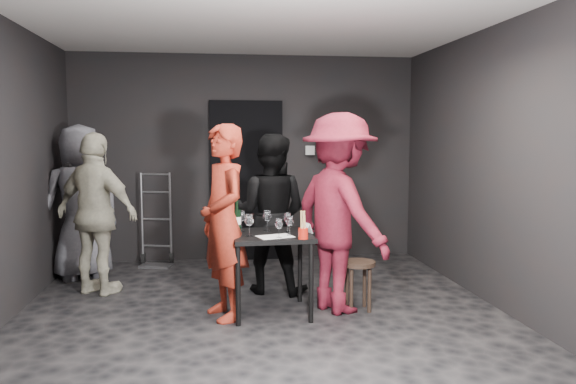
{
  "coord_description": "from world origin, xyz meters",
  "views": [
    {
      "loc": [
        -0.43,
        -4.95,
        1.65
      ],
      "look_at": [
        0.26,
        0.25,
        1.12
      ],
      "focal_mm": 35.0,
      "sensor_mm": 36.0,
      "label": 1
    }
  ],
  "objects": [
    {
      "name": "bystander_cream",
      "position": [
        -1.63,
        1.0,
        0.95
      ],
      "size": [
        1.22,
        1.02,
        1.89
      ],
      "primitive_type": "imported",
      "rotation": [
        0.0,
        0.0,
        2.61
      ],
      "color": "beige",
      "rests_on": "floor"
    },
    {
      "name": "server_red",
      "position": [
        -0.35,
        0.05,
        1.02
      ],
      "size": [
        0.72,
        0.87,
        2.05
      ],
      "primitive_type": "imported",
      "rotation": [
        0.0,
        0.0,
        -1.22
      ],
      "color": "#A72B19",
      "rests_on": "floor"
    },
    {
      "name": "wallbox_lower",
      "position": [
        1.05,
        2.45,
        1.4
      ],
      "size": [
        0.1,
        0.06,
        0.14
      ],
      "primitive_type": "cube",
      "color": "#B7B7B2",
      "rests_on": "wall_back"
    },
    {
      "name": "wine_glass_b",
      "position": [
        -0.18,
        0.26,
        0.86
      ],
      "size": [
        0.09,
        0.09,
        0.22
      ],
      "primitive_type": null,
      "rotation": [
        0.0,
        0.0,
        0.09
      ],
      "color": "white",
      "rests_on": "tasting_table"
    },
    {
      "name": "man_maroon",
      "position": [
        0.73,
        0.13,
        1.15
      ],
      "size": [
        1.29,
        1.64,
        2.3
      ],
      "primitive_type": "imported",
      "rotation": [
        0.0,
        0.0,
        2.05
      ],
      "color": "maroon",
      "rests_on": "floor"
    },
    {
      "name": "wine_glass_d",
      "position": [
        0.14,
        -0.11,
        0.84
      ],
      "size": [
        0.09,
        0.09,
        0.19
      ],
      "primitive_type": null,
      "rotation": [
        0.0,
        0.0,
        0.31
      ],
      "color": "white",
      "rests_on": "tasting_table"
    },
    {
      "name": "wine_bottle",
      "position": [
        -0.22,
        0.16,
        0.87
      ],
      "size": [
        0.08,
        0.08,
        0.31
      ],
      "rotation": [
        0.0,
        0.0,
        0.13
      ],
      "color": "black",
      "rests_on": "tasting_table"
    },
    {
      "name": "wine_glass_e",
      "position": [
        0.24,
        -0.01,
        0.85
      ],
      "size": [
        0.1,
        0.1,
        0.2
      ],
      "primitive_type": null,
      "rotation": [
        0.0,
        0.0,
        -0.39
      ],
      "color": "white",
      "rests_on": "tasting_table"
    },
    {
      "name": "ceiling",
      "position": [
        0.0,
        0.0,
        2.7
      ],
      "size": [
        4.5,
        5.0,
        0.02
      ],
      "primitive_type": "cube",
      "color": "silver",
      "rests_on": "ground"
    },
    {
      "name": "floor",
      "position": [
        0.0,
        0.0,
        0.0
      ],
      "size": [
        4.5,
        5.0,
        0.02
      ],
      "primitive_type": "cube",
      "color": "black",
      "rests_on": "ground"
    },
    {
      "name": "wall_back",
      "position": [
        0.0,
        2.5,
        1.35
      ],
      "size": [
        4.5,
        0.04,
        2.7
      ],
      "primitive_type": "cube",
      "color": "black",
      "rests_on": "ground"
    },
    {
      "name": "hand_truck",
      "position": [
        -1.16,
        2.22,
        0.22
      ],
      "size": [
        0.39,
        0.34,
        1.18
      ],
      "rotation": [
        0.0,
        0.0,
        -0.27
      ],
      "color": "#B2B2B7",
      "rests_on": "floor"
    },
    {
      "name": "wine_glass_c",
      "position": [
        0.07,
        0.26,
        0.86
      ],
      "size": [
        0.09,
        0.09,
        0.22
      ],
      "primitive_type": null,
      "rotation": [
        0.0,
        0.0,
        0.04
      ],
      "color": "white",
      "rests_on": "tasting_table"
    },
    {
      "name": "tasting_table",
      "position": [
        0.09,
        0.12,
        0.65
      ],
      "size": [
        0.72,
        0.72,
        0.75
      ],
      "rotation": [
        0.0,
        0.0,
        0.04
      ],
      "color": "black",
      "rests_on": "floor"
    },
    {
      "name": "wall_front",
      "position": [
        0.0,
        -2.5,
        1.35
      ],
      "size": [
        4.5,
        0.04,
        2.7
      ],
      "primitive_type": "cube",
      "color": "black",
      "rests_on": "ground"
    },
    {
      "name": "wine_glass_a",
      "position": [
        -0.12,
        -0.01,
        0.86
      ],
      "size": [
        0.1,
        0.1,
        0.22
      ],
      "primitive_type": null,
      "rotation": [
        0.0,
        0.0,
        -0.24
      ],
      "color": "white",
      "rests_on": "tasting_table"
    },
    {
      "name": "wine_glass_f",
      "position": [
        0.25,
        0.18,
        0.85
      ],
      "size": [
        0.09,
        0.09,
        0.2
      ],
      "primitive_type": null,
      "rotation": [
        0.0,
        0.0,
        -0.21
      ],
      "color": "white",
      "rests_on": "tasting_table"
    },
    {
      "name": "tasting_mat",
      "position": [
        0.11,
        -0.05,
        0.75
      ],
      "size": [
        0.35,
        0.29,
        0.0
      ],
      "primitive_type": "cube",
      "rotation": [
        0.0,
        0.0,
        0.31
      ],
      "color": "white",
      "rests_on": "tasting_table"
    },
    {
      "name": "woman_black",
      "position": [
        0.16,
        0.85,
        0.93
      ],
      "size": [
        1.02,
        0.79,
        1.85
      ],
      "primitive_type": "imported",
      "rotation": [
        0.0,
        0.0,
        2.77
      ],
      "color": "black",
      "rests_on": "floor"
    },
    {
      "name": "breadstick_cup",
      "position": [
        0.34,
        -0.19,
        0.87
      ],
      "size": [
        0.09,
        0.09,
        0.27
      ],
      "rotation": [
        0.0,
        0.0,
        -0.37
      ],
      "color": "red",
      "rests_on": "tasting_table"
    },
    {
      "name": "bystander_grey",
      "position": [
        -1.94,
        1.69,
        1.05
      ],
      "size": [
        1.17,
        0.97,
        2.1
      ],
      "primitive_type": "imported",
      "rotation": [
        0.0,
        0.0,
        3.61
      ],
      "color": "slate",
      "rests_on": "floor"
    },
    {
      "name": "reserved_card",
      "position": [
        0.4,
        0.09,
        0.8
      ],
      "size": [
        0.11,
        0.15,
        0.1
      ],
      "primitive_type": null,
      "rotation": [
        0.0,
        0.0,
        0.3
      ],
      "color": "white",
      "rests_on": "tasting_table"
    },
    {
      "name": "doorway",
      "position": [
        0.0,
        2.44,
        1.05
      ],
      "size": [
        0.95,
        0.1,
        2.1
      ],
      "primitive_type": "cube",
      "color": "black",
      "rests_on": "ground"
    },
    {
      "name": "wallbox_upper",
      "position": [
        0.85,
        2.45,
        1.45
      ],
      "size": [
        0.12,
        0.06,
        0.12
      ],
      "primitive_type": "cube",
      "color": "#B7B7B2",
      "rests_on": "wall_back"
    },
    {
      "name": "wall_right",
      "position": [
        2.25,
        0.0,
        1.35
      ],
      "size": [
        0.04,
        5.0,
        2.7
      ],
      "primitive_type": "cube",
      "color": "black",
      "rests_on": "ground"
    },
    {
      "name": "stool",
      "position": [
        0.91,
        0.1,
        0.37
      ],
      "size": [
        0.32,
        0.32,
        0.47
      ],
      "rotation": [
        0.0,
        0.0,
        -0.14
      ],
      "color": "black",
      "rests_on": "floor"
    }
  ]
}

